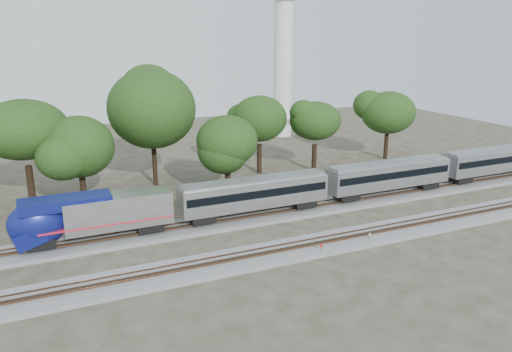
{
  "coord_description": "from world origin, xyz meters",
  "views": [
    {
      "loc": [
        -22.55,
        -44.65,
        21.17
      ],
      "look_at": [
        -0.34,
        5.0,
        5.59
      ],
      "focal_mm": 35.0,
      "sensor_mm": 36.0,
      "label": 1
    }
  ],
  "objects": [
    {
      "name": "train",
      "position": [
        38.88,
        6.0,
        3.29
      ],
      "size": [
        132.28,
        3.23,
        4.76
      ],
      "color": "silver",
      "rests_on": "ground"
    },
    {
      "name": "ground",
      "position": [
        0.0,
        0.0,
        0.0
      ],
      "size": [
        160.0,
        160.0,
        0.0
      ],
      "primitive_type": "plane",
      "color": "#383328",
      "rests_on": "ground"
    },
    {
      "name": "tree_6",
      "position": [
        17.21,
        21.64,
        8.09
      ],
      "size": [
        8.24,
        8.24,
        11.62
      ],
      "color": "black",
      "rests_on": "ground"
    },
    {
      "name": "tree_3",
      "position": [
        -7.57,
        24.48,
        11.07
      ],
      "size": [
        11.26,
        11.26,
        15.88
      ],
      "color": "black",
      "rests_on": "ground"
    },
    {
      "name": "tree_2",
      "position": [
        -17.98,
        18.73,
        7.79
      ],
      "size": [
        7.94,
        7.94,
        11.19
      ],
      "color": "black",
      "rests_on": "ground"
    },
    {
      "name": "switch_lever",
      "position": [
        7.1,
        -6.06,
        0.15
      ],
      "size": [
        0.53,
        0.36,
        0.3
      ],
      "primitive_type": "cube",
      "rotation": [
        0.0,
        0.0,
        -0.12
      ],
      "color": "#512D19",
      "rests_on": "ground"
    },
    {
      "name": "tree_4",
      "position": [
        0.24,
        15.6,
        7.54
      ],
      "size": [
        7.69,
        7.69,
        10.84
      ],
      "color": "black",
      "rests_on": "ground"
    },
    {
      "name": "switch_stand_red",
      "position": [
        1.99,
        -5.64,
        0.68
      ],
      "size": [
        0.34,
        0.08,
        1.06
      ],
      "rotation": [
        0.0,
        0.0,
        -0.15
      ],
      "color": "#512D19",
      "rests_on": "ground"
    },
    {
      "name": "tree_5",
      "position": [
        8.84,
        24.27,
        8.58
      ],
      "size": [
        8.74,
        8.74,
        12.33
      ],
      "color": "black",
      "rests_on": "ground"
    },
    {
      "name": "tree_1",
      "position": [
        -23.94,
        21.56,
        9.89
      ],
      "size": [
        10.06,
        10.06,
        14.19
      ],
      "color": "black",
      "rests_on": "ground"
    },
    {
      "name": "track_near",
      "position": [
        0.0,
        -4.0,
        0.21
      ],
      "size": [
        160.0,
        5.0,
        0.73
      ],
      "color": "slate",
      "rests_on": "ground"
    },
    {
      "name": "tree_7",
      "position": [
        32.84,
        23.65,
        8.1
      ],
      "size": [
        8.25,
        8.25,
        11.63
      ],
      "color": "black",
      "rests_on": "ground"
    },
    {
      "name": "track_far",
      "position": [
        0.0,
        6.0,
        0.21
      ],
      "size": [
        160.0,
        5.0,
        0.73
      ],
      "color": "slate",
      "rests_on": "ground"
    },
    {
      "name": "switch_stand_white",
      "position": [
        8.07,
        -5.34,
        0.72
      ],
      "size": [
        0.35,
        0.16,
        1.13
      ],
      "rotation": [
        0.0,
        0.0,
        0.38
      ],
      "color": "#512D19",
      "rests_on": "ground"
    }
  ]
}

